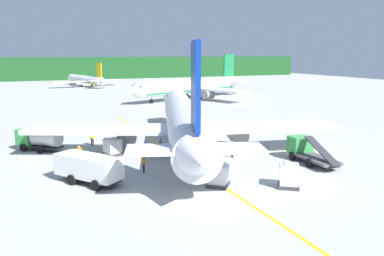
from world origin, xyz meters
The scene contains 16 objects.
ground centered at (0.00, 48.00, -0.10)m, with size 240.00×320.00×0.20m, color #A8A8A3.
distant_treeline centered at (0.00, 150.90, 4.75)m, with size 216.00×6.00×9.50m, color #19471E.
airliner_foreground centered at (-5.28, 15.57, 3.39)m, with size 33.96×40.57×11.90m.
airliner_mid_apron centered at (16.03, 63.63, 3.07)m, with size 35.80×30.13×10.76m.
airliner_far_taxiway centered at (-2.38, 111.33, 2.30)m, with size 23.26×27.89×8.08m.
service_truck_fuel centered at (4.52, 5.83, 1.17)m, with size 2.71×6.92×2.70m.
service_truck_baggage centered at (-20.64, 21.66, 1.39)m, with size 5.14×5.10×2.40m.
service_truck_catering centered at (-17.25, 7.33, 1.42)m, with size 5.39×6.30×2.43m.
cargo_container_near centered at (-2.16, -0.26, 1.00)m, with size 2.34×2.34×2.11m.
cargo_container_mid centered at (-7.35, 2.33, 0.91)m, with size 2.44×2.44×1.93m.
cargo_container_far centered at (-13.39, 16.07, 0.92)m, with size 2.22×2.22×1.94m.
crew_marshaller centered at (-12.04, 8.58, 0.98)m, with size 0.24×0.63×1.67m.
crew_loader_left centered at (-1.75, 10.19, 1.06)m, with size 0.31×0.62×1.78m.
crew_loader_right centered at (-17.11, 14.55, 1.03)m, with size 0.62×0.31×1.74m.
crew_supervisor centered at (-14.66, 21.75, 1.04)m, with size 0.63×0.28×1.76m.
apron_guide_line centered at (-7.07, 11.11, 0.01)m, with size 0.30×60.00×0.01m, color yellow.
Camera 1 is at (-21.91, -26.38, 10.97)m, focal length 37.38 mm.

